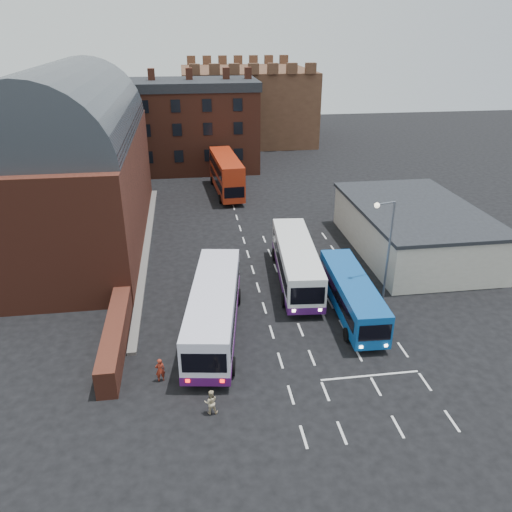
{
  "coord_description": "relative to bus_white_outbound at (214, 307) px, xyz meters",
  "views": [
    {
      "loc": [
        -5.07,
        -25.69,
        18.96
      ],
      "look_at": [
        0.0,
        10.0,
        2.2
      ],
      "focal_mm": 35.0,
      "sensor_mm": 36.0,
      "label": 1
    }
  ],
  "objects": [
    {
      "name": "pedestrian_beige",
      "position": [
        -0.71,
        -7.68,
        -1.27
      ],
      "size": [
        0.74,
        0.59,
        1.47
      ],
      "primitive_type": "imported",
      "rotation": [
        0.0,
        0.0,
        3.1
      ],
      "color": "#C1AE88",
      "rests_on": "ground"
    },
    {
      "name": "forecourt_wall",
      "position": [
        -6.38,
        -0.89,
        -1.11
      ],
      "size": [
        1.2,
        10.0,
        1.8
      ],
      "primitive_type": "cube",
      "color": "#602B1E",
      "rests_on": "ground"
    },
    {
      "name": "bus_white_outbound",
      "position": [
        0.0,
        0.0,
        0.0
      ],
      "size": [
        4.68,
        12.75,
        3.4
      ],
      "rotation": [
        0.0,
        0.0,
        -0.15
      ],
      "color": "white",
      "rests_on": "ground"
    },
    {
      "name": "railway_station",
      "position": [
        -11.68,
        18.11,
        5.63
      ],
      "size": [
        12.0,
        28.0,
        16.0
      ],
      "color": "#602B1E",
      "rests_on": "ground"
    },
    {
      "name": "brick_terrace",
      "position": [
        -2.18,
        43.11,
        3.49
      ],
      "size": [
        22.0,
        10.0,
        11.0
      ],
      "primitive_type": "cube",
      "color": "brown",
      "rests_on": "ground"
    },
    {
      "name": "bus_red_double",
      "position": [
        3.49,
        30.54,
        0.43
      ],
      "size": [
        3.48,
        11.63,
        4.59
      ],
      "rotation": [
        0.0,
        0.0,
        3.21
      ],
      "color": "#AD2C12",
      "rests_on": "ground"
    },
    {
      "name": "bus_blue",
      "position": [
        9.82,
        1.03,
        -0.35
      ],
      "size": [
        2.9,
        10.36,
        2.8
      ],
      "rotation": [
        0.0,
        0.0,
        3.1
      ],
      "color": "#0E4B99",
      "rests_on": "ground"
    },
    {
      "name": "cream_building",
      "position": [
        18.82,
        11.11,
        0.15
      ],
      "size": [
        10.4,
        16.4,
        4.25
      ],
      "color": "beige",
      "rests_on": "ground"
    },
    {
      "name": "pedestrian_red",
      "position": [
        -3.47,
        -4.58,
        -1.24
      ],
      "size": [
        0.62,
        0.47,
        1.53
      ],
      "primitive_type": "imported",
      "rotation": [
        0.0,
        0.0,
        3.35
      ],
      "color": "maroon",
      "rests_on": "ground"
    },
    {
      "name": "bus_white_inbound",
      "position": [
        6.96,
        6.42,
        -0.09
      ],
      "size": [
        3.75,
        12.07,
        3.24
      ],
      "rotation": [
        0.0,
        0.0,
        3.06
      ],
      "color": "white",
      "rests_on": "ground"
    },
    {
      "name": "castle_keep",
      "position": [
        9.82,
        63.11,
        3.99
      ],
      "size": [
        22.0,
        22.0,
        12.0
      ],
      "primitive_type": "cube",
      "color": "brown",
      "rests_on": "ground"
    },
    {
      "name": "ground",
      "position": [
        3.82,
        -2.89,
        -2.01
      ],
      "size": [
        180.0,
        180.0,
        0.0
      ],
      "primitive_type": "plane",
      "color": "black"
    },
    {
      "name": "street_lamp",
      "position": [
        12.14,
        1.49,
        3.02
      ],
      "size": [
        1.65,
        0.66,
        8.33
      ],
      "rotation": [
        0.0,
        0.0,
        0.28
      ],
      "color": "slate",
      "rests_on": "ground"
    }
  ]
}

